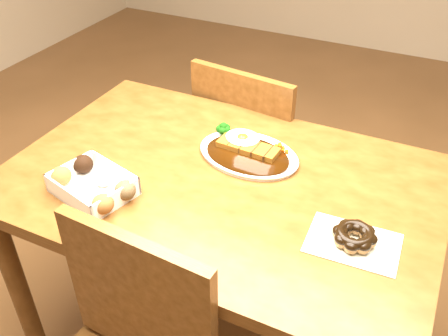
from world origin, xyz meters
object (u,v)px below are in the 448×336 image
at_px(chair_far, 256,152).
at_px(pon_de_ring, 354,237).
at_px(table, 221,205).
at_px(katsu_curry_plate, 248,151).
at_px(donut_box, 93,184).

bearing_deg(chair_far, pon_de_ring, 135.61).
bearing_deg(table, pon_de_ring, -13.62).
height_order(katsu_curry_plate, pon_de_ring, katsu_curry_plate).
distance_m(chair_far, donut_box, 0.82).
height_order(donut_box, pon_de_ring, donut_box).
distance_m(chair_far, katsu_curry_plate, 0.51).
distance_m(donut_box, pon_de_ring, 0.68).
relative_size(donut_box, pon_de_ring, 1.12).
bearing_deg(katsu_curry_plate, table, -100.21).
height_order(katsu_curry_plate, donut_box, katsu_curry_plate).
height_order(table, katsu_curry_plate, katsu_curry_plate).
bearing_deg(pon_de_ring, donut_box, -170.67).
bearing_deg(chair_far, donut_box, 84.08).
bearing_deg(pon_de_ring, chair_far, 128.68).
xyz_separation_m(katsu_curry_plate, pon_de_ring, (0.37, -0.23, 0.01)).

